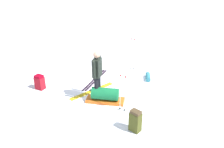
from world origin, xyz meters
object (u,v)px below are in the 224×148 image
object	(u,v)px
skier_standing	(97,73)
ski_poles_planted_near	(123,92)
ski_poles_planted_far	(132,53)
sleeping_mat_rolled	(148,77)
backpack_large_dark	(40,82)
ski_pair_far	(95,80)
gear_sled	(105,95)
ski_pair_near	(92,91)
backpack_bright	(135,121)

from	to	relation	value
skier_standing	ski_poles_planted_near	xyz separation A→B (m)	(-1.02, -0.16, -0.28)
ski_poles_planted_far	sleeping_mat_rolled	bearing A→B (deg)	172.25
sleeping_mat_rolled	backpack_large_dark	bearing A→B (deg)	60.48
ski_pair_far	ski_poles_planted_near	bearing A→B (deg)	164.44
gear_sled	sleeping_mat_rolled	distance (m)	2.30
ski_pair_near	backpack_large_dark	world-z (taller)	backpack_large_dark
backpack_large_dark	ski_poles_planted_far	xyz separation A→B (m)	(-0.97, -3.68, 0.49)
backpack_large_dark	sleeping_mat_rolled	world-z (taller)	backpack_large_dark
ski_pair_near	ski_poles_planted_near	xyz separation A→B (m)	(-1.57, -0.01, 0.67)
ski_pair_near	skier_standing	bearing A→B (deg)	164.08
backpack_bright	sleeping_mat_rolled	xyz separation A→B (m)	(1.83, -2.59, -0.22)
ski_pair_far	gear_sled	world-z (taller)	gear_sled
ski_poles_planted_far	skier_standing	bearing A→B (deg)	110.28
backpack_bright	ski_poles_planted_far	size ratio (longest dim) A/B	0.47
sleeping_mat_rolled	skier_standing	bearing A→B (deg)	87.69
ski_poles_planted_near	gear_sled	world-z (taller)	ski_poles_planted_near
ski_pair_near	gear_sled	xyz separation A→B (m)	(-0.82, 0.06, 0.21)
ski_poles_planted_near	ski_poles_planted_far	xyz separation A→B (m)	(1.95, -2.36, 0.08)
ski_pair_far	backpack_large_dark	world-z (taller)	backpack_large_dark
ski_pair_far	sleeping_mat_rolled	size ratio (longest dim) A/B	3.15
backpack_large_dark	ski_poles_planted_far	world-z (taller)	ski_poles_planted_far
skier_standing	backpack_large_dark	world-z (taller)	skier_standing
backpack_large_dark	gear_sled	xyz separation A→B (m)	(-2.18, -1.25, -0.04)
skier_standing	backpack_bright	distance (m)	2.04
ski_pair_near	backpack_bright	size ratio (longest dim) A/B	2.83
skier_standing	ski_poles_planted_near	world-z (taller)	skier_standing
ski_poles_planted_near	backpack_bright	bearing A→B (deg)	157.81
ski_pair_near	ski_poles_planted_near	distance (m)	1.71
backpack_bright	gear_sled	distance (m)	1.68
backpack_bright	gear_sled	size ratio (longest dim) A/B	0.51
sleeping_mat_rolled	gear_sled	bearing A→B (deg)	94.38
ski_pair_near	sleeping_mat_rolled	distance (m)	2.32
backpack_bright	ski_poles_planted_far	bearing A→B (deg)	-43.68
ski_pair_near	ski_poles_planted_near	bearing A→B (deg)	-179.79
ski_poles_planted_near	ski_poles_planted_far	bearing A→B (deg)	-50.39
ski_poles_planted_far	ski_poles_planted_near	bearing A→B (deg)	129.61
ski_pair_near	backpack_bright	xyz separation A→B (m)	(-2.47, 0.36, 0.30)
ski_pair_near	backpack_bright	bearing A→B (deg)	171.65
ski_pair_far	backpack_large_dark	size ratio (longest dim) A/B	3.23
ski_pair_near	backpack_large_dark	distance (m)	1.90
backpack_bright	ski_poles_planted_near	xyz separation A→B (m)	(0.90, -0.37, 0.37)
gear_sled	sleeping_mat_rolled	bearing A→B (deg)	-85.62
sleeping_mat_rolled	ski_pair_near	bearing A→B (deg)	73.86
skier_standing	ski_pair_far	xyz separation A→B (m)	(1.18, -0.77, -0.94)
gear_sled	ski_pair_near	bearing A→B (deg)	-4.31
ski_pair_near	ski_poles_planted_far	distance (m)	2.51
ski_pair_near	sleeping_mat_rolled	world-z (taller)	sleeping_mat_rolled
ski_pair_far	backpack_large_dark	distance (m)	2.08
backpack_bright	gear_sled	xyz separation A→B (m)	(1.65, -0.30, -0.09)
ski_poles_planted_far	gear_sled	world-z (taller)	ski_poles_planted_far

